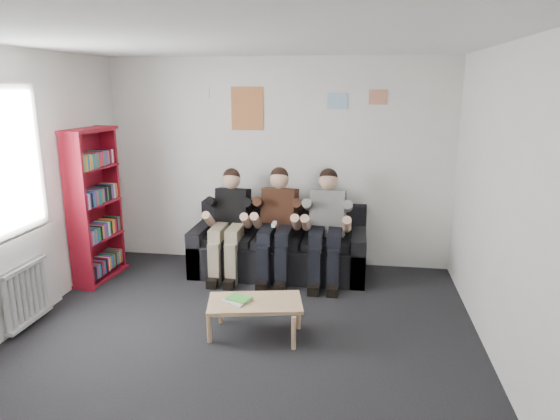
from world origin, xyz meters
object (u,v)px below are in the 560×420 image
Objects in this scene: person_left at (229,224)px; sofa at (280,249)px; person_right at (326,228)px; coffee_table at (255,305)px; person_middle at (277,225)px; bookshelf at (95,206)px.

sofa is at bearing 23.45° from person_left.
person_left is at bearing -175.29° from person_right.
coffee_table is 0.65× the size of person_right.
coffee_table is 1.56m from person_middle.
person_middle is (0.61, -0.00, 0.01)m from person_left.
coffee_table is 0.66× the size of person_left.
bookshelf is (-2.17, -0.57, 0.63)m from sofa.
person_left is at bearing 19.02° from bookshelf.
person_left is (-0.64, 1.52, 0.35)m from coffee_table.
coffee_table is at bearing -61.99° from person_left.
bookshelf is at bearing -162.81° from person_middle.
bookshelf is 1.63m from person_left.
bookshelf reaches higher than sofa.
bookshelf is at bearing -161.68° from person_left.
sofa is 1.63× the size of person_left.
coffee_table is at bearing -21.78° from bookshelf.
person_middle reaches higher than person_left.
bookshelf is 2.10× the size of coffee_table.
person_left is 1.21m from person_right.
person_middle is at bearing 91.26° from coffee_table.
bookshelf is 1.36× the size of person_right.
person_left reaches higher than sofa.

